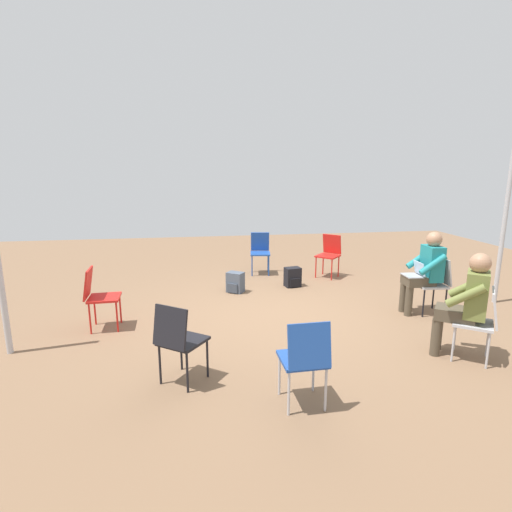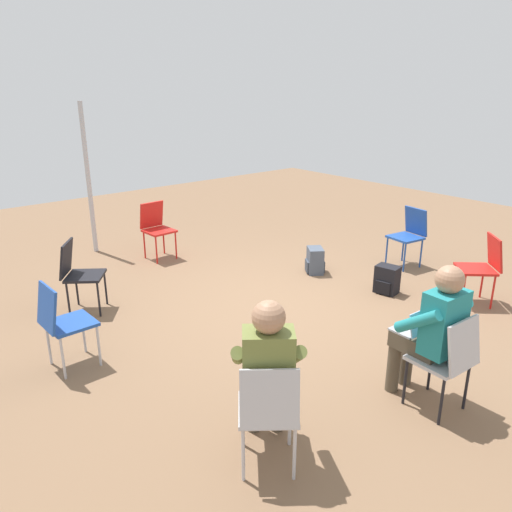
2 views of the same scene
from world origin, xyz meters
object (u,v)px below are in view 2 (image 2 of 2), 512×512
backpack_near_laptop_user (387,281)px  person_in_olive (267,369)px  chair_southeast (483,265)px  person_with_laptop (432,327)px  chair_north (156,226)px  chair_west (62,320)px  backpack_by_empty_chair (315,262)px  chair_northwest (78,271)px  chair_east (409,233)px  chair_south (448,357)px  chair_southwest (268,409)px

backpack_near_laptop_user → person_in_olive: bearing=-158.4°
chair_southeast → person_with_laptop: 2.37m
backpack_near_laptop_user → chair_north: bearing=116.8°
chair_north → chair_west: size_ratio=1.00×
chair_west → backpack_near_laptop_user: size_ratio=2.36×
chair_southeast → backpack_by_empty_chair: bearing=64.2°
chair_north → chair_northwest: bearing=31.8°
backpack_near_laptop_user → backpack_by_empty_chair: (-0.18, 1.08, 0.00)m
chair_east → backpack_near_laptop_user: bearing=120.1°
chair_northwest → person_in_olive: person_in_olive is taller
person_with_laptop → backpack_by_empty_chair: person_with_laptop is taller
chair_north → chair_east: bearing=132.3°
backpack_near_laptop_user → chair_west: bearing=167.5°
chair_southeast → chair_west: 4.69m
chair_south → backpack_by_empty_chair: bearing=65.7°
backpack_near_laptop_user → chair_southeast: bearing=-56.8°
chair_south → person_in_olive: (-1.41, 0.54, 0.20)m
chair_east → backpack_by_empty_chair: (-1.25, 0.65, -0.34)m
chair_southeast → backpack_by_empty_chair: chair_southeast is taller
chair_southeast → chair_northwest: bearing=95.8°
chair_southwest → backpack_by_empty_chair: 3.88m
chair_south → person_with_laptop: person_with_laptop is taller
chair_west → chair_northwest: 1.27m
chair_west → person_in_olive: bearing=16.6°
chair_east → chair_southeast: size_ratio=1.00×
chair_east → chair_northwest: 4.52m
person_in_olive → chair_north: bearing=108.6°
chair_west → backpack_near_laptop_user: 3.87m
chair_east → backpack_by_empty_chair: size_ratio=2.36×
chair_north → chair_east: size_ratio=1.00×
chair_east → backpack_by_empty_chair: chair_east is taller
chair_south → person_with_laptop: bearing=90.0°
chair_southwest → chair_southeast: bearing=45.1°
chair_southwest → person_in_olive: 0.26m
chair_north → chair_west: same height
chair_north → chair_northwest: (-1.63, -1.11, 0.00)m
chair_west → chair_northwest: same height
chair_east → person_in_olive: (-4.15, -1.65, 0.20)m
chair_northwest → backpack_by_empty_chair: chair_northwest is taller
chair_north → person_in_olive: size_ratio=0.69×
chair_south → backpack_by_empty_chair: chair_south is taller
person_with_laptop → person_in_olive: (-1.42, 0.37, 0.00)m
person_with_laptop → backpack_near_laptop_user: person_with_laptop is taller
chair_north → chair_southeast: same height
chair_southeast → chair_northwest: (-3.77, 2.86, 0.00)m
chair_east → chair_southwest: (-4.26, -1.78, 0.00)m
chair_southeast → chair_west: size_ratio=1.00×
chair_northwest → chair_east: bearing=106.8°
chair_southeast → chair_northwest: 4.73m
chair_south → chair_southwest: size_ratio=1.00×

